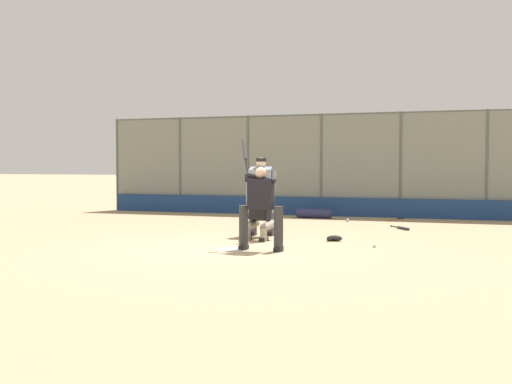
{
  "coord_description": "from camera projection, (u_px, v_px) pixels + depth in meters",
  "views": [
    {
      "loc": [
        -3.94,
        10.52,
        1.59
      ],
      "look_at": [
        -0.17,
        -1.0,
        1.05
      ],
      "focal_mm": 42.0,
      "sensor_mm": 36.0,
      "label": 1
    }
  ],
  "objects": [
    {
      "name": "ground_plane",
      "position": [
        231.0,
        250.0,
        11.28
      ],
      "size": [
        160.0,
        160.0,
        0.0
      ],
      "primitive_type": "plane",
      "color": "tan"
    },
    {
      "name": "home_plate_marker",
      "position": [
        231.0,
        249.0,
        11.28
      ],
      "size": [
        0.43,
        0.43,
        0.01
      ],
      "primitive_type": "cube",
      "color": "white",
      "rests_on": "ground_plane"
    },
    {
      "name": "backstop_fence",
      "position": [
        321.0,
        162.0,
        18.95
      ],
      "size": [
        14.82,
        0.08,
        3.23
      ],
      "color": "#515651",
      "rests_on": "ground_plane"
    },
    {
      "name": "padding_wall",
      "position": [
        320.0,
        207.0,
        18.92
      ],
      "size": [
        14.45,
        0.18,
        0.57
      ],
      "primitive_type": "cube",
      "color": "navy",
      "rests_on": "ground_plane"
    },
    {
      "name": "bleachers_beyond",
      "position": [
        322.0,
        193.0,
        21.9
      ],
      "size": [
        10.32,
        3.05,
        1.8
      ],
      "color": "slate",
      "rests_on": "ground_plane"
    },
    {
      "name": "batter_at_plate",
      "position": [
        260.0,
        205.0,
        11.15
      ],
      "size": [
        0.99,
        0.65,
        2.13
      ],
      "rotation": [
        0.0,
        0.0,
        -0.05
      ],
      "color": "#333333",
      "rests_on": "ground_plane"
    },
    {
      "name": "catcher_behind_plate",
      "position": [
        259.0,
        212.0,
        12.68
      ],
      "size": [
        0.63,
        0.77,
        1.14
      ],
      "rotation": [
        0.0,
        0.0,
        -0.17
      ],
      "color": "gray",
      "rests_on": "ground_plane"
    },
    {
      "name": "umpire_home",
      "position": [
        261.0,
        194.0,
        13.5
      ],
      "size": [
        0.72,
        0.48,
        1.77
      ],
      "rotation": [
        0.0,
        0.0,
        0.1
      ],
      "color": "#4C4C51",
      "rests_on": "ground_plane"
    },
    {
      "name": "spare_bat_near_backstop",
      "position": [
        348.0,
        220.0,
        17.12
      ],
      "size": [
        0.19,
        0.83,
        0.07
      ],
      "rotation": [
        0.0,
        0.0,
        1.74
      ],
      "color": "black",
      "rests_on": "ground_plane"
    },
    {
      "name": "spare_bat_by_padding",
      "position": [
        402.0,
        228.0,
        14.87
      ],
      "size": [
        0.53,
        0.75,
        0.07
      ],
      "rotation": [
        0.0,
        0.0,
        2.17
      ],
      "color": "black",
      "rests_on": "ground_plane"
    },
    {
      "name": "spare_bat_third_base_side",
      "position": [
        392.0,
        219.0,
        17.31
      ],
      "size": [
        0.51,
        0.77,
        0.07
      ],
      "rotation": [
        0.0,
        0.0,
        1.01
      ],
      "color": "black",
      "rests_on": "ground_plane"
    },
    {
      "name": "fielding_glove_on_dirt",
      "position": [
        334.0,
        238.0,
        12.57
      ],
      "size": [
        0.33,
        0.25,
        0.12
      ],
      "color": "black",
      "rests_on": "ground_plane"
    },
    {
      "name": "baseball_loose",
      "position": [
        374.0,
        246.0,
        11.57
      ],
      "size": [
        0.07,
        0.07,
        0.07
      ],
      "primitive_type": "sphere",
      "color": "white",
      "rests_on": "ground_plane"
    },
    {
      "name": "equipment_bag_dugout_side",
      "position": [
        314.0,
        213.0,
        18.03
      ],
      "size": [
        1.16,
        0.28,
        0.28
      ],
      "color": "navy",
      "rests_on": "ground_plane"
    }
  ]
}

